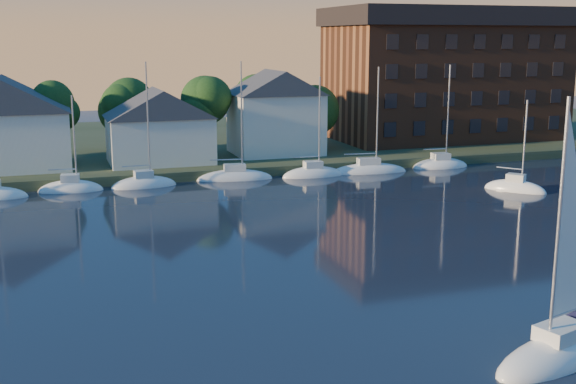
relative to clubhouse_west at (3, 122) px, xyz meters
name	(u,v)px	position (x,y,z in m)	size (l,w,h in m)	color
shoreline_land	(185,146)	(22.00, 17.00, -5.93)	(160.00, 50.00, 2.00)	#334125
wooden_dock	(224,176)	(22.00, -6.00, -5.93)	(120.00, 3.00, 1.00)	brown
clubhouse_west	(3,122)	(0.00, 0.00, 0.00)	(13.65, 9.45, 9.64)	white
clubhouse_centre	(159,125)	(16.00, -1.00, -0.80)	(11.55, 8.40, 8.08)	white
clubhouse_east	(276,111)	(30.00, 1.00, 0.07)	(10.50, 8.40, 9.80)	white
condo_block	(445,73)	(56.00, 6.95, 3.86)	(31.00, 17.00, 17.40)	brown
tree_line	(218,100)	(24.00, 5.00, 1.24)	(93.40, 5.40, 8.90)	#372219
moored_fleet	(153,185)	(14.00, -9.00, -5.83)	(71.50, 2.40, 12.05)	white
hero_sailboat	(561,346)	(26.09, -54.79, -5.37)	(8.73, 4.94, 13.14)	white
drifting_sailboat_right	(515,190)	(46.77, -22.57, -5.83)	(5.29, 5.95, 9.87)	white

